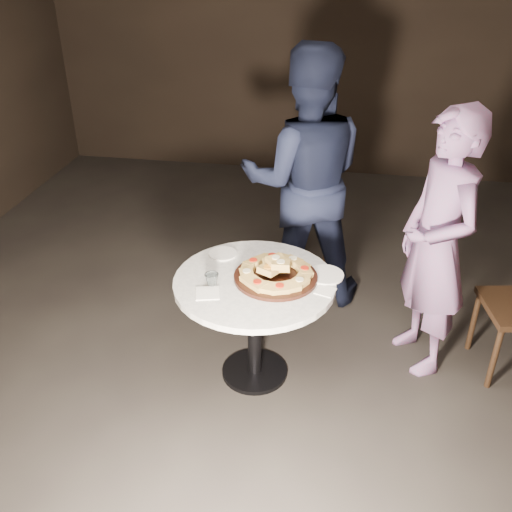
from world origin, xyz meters
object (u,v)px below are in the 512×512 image
Objects in this scene: serving_board at (276,277)px; chair_far at (308,207)px; diner_teal at (437,246)px; focaccia_pile at (276,271)px; table at (255,298)px; water_glass at (212,280)px; diner_navy at (304,180)px.

chair_far reaches higher than serving_board.
diner_teal is (0.92, 0.31, 0.12)m from serving_board.
diner_teal reaches higher than focaccia_pile.
diner_teal is at bearing 18.42° from focaccia_pile.
chair_far is at bearing 87.56° from focaccia_pile.
water_glass reaches higher than table.
focaccia_pile reaches higher than table.
diner_navy is 1.11× the size of diner_teal.
serving_board is 0.26× the size of diner_navy.
serving_board is 1.12× the size of focaccia_pile.
diner_teal reaches higher than chair_far.
diner_navy is at bearing 69.43° from water_glass.
serving_board is at bearing 86.87° from chair_far.
diner_navy is (0.06, 0.96, 0.17)m from focaccia_pile.
serving_board is 0.04m from focaccia_pile.
focaccia_pile is (0.12, 0.04, 0.18)m from table.
diner_teal is at bearing 19.17° from water_glass.
table is 13.32× the size of water_glass.
serving_board is 0.29× the size of diner_teal.
diner_navy is 1.08m from diner_teal.
diner_navy reaches higher than focaccia_pile.
serving_board is 1.52m from chair_far.
water_glass is at bearing -156.58° from table.
focaccia_pile reaches higher than serving_board.
diner_teal is (0.86, -1.19, 0.37)m from chair_far.
focaccia_pile is at bearing 16.46° from table.
water_glass is 0.04× the size of diner_navy.
chair_far is (0.06, 1.50, -0.29)m from focaccia_pile.
chair_far is at bearing 75.85° from water_glass.
table is at bearing 23.42° from water_glass.
diner_teal reaches higher than serving_board.
water_glass is (-0.35, -0.13, -0.01)m from focaccia_pile.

